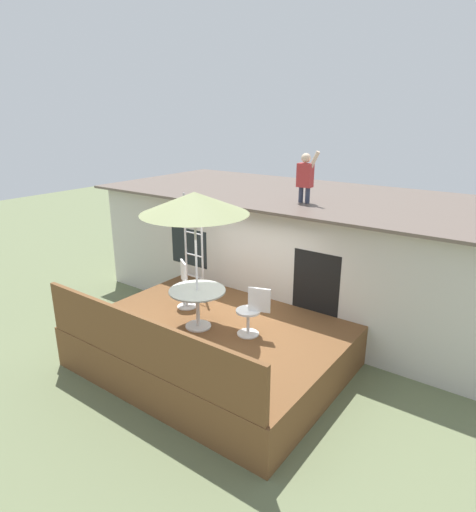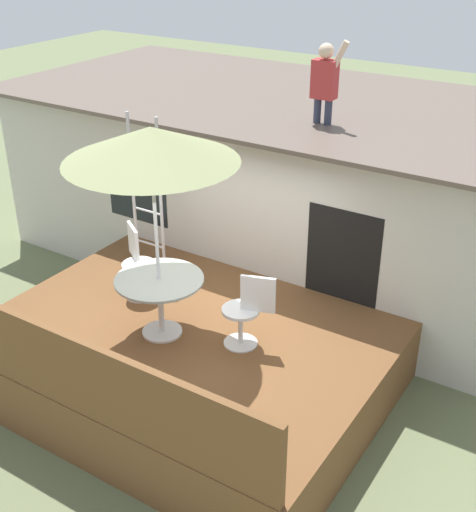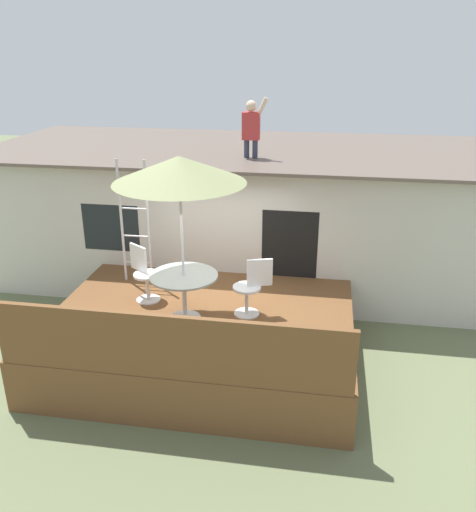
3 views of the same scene
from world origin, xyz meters
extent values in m
plane|color=#66704C|center=(0.00, 0.00, 0.00)|extent=(40.00, 40.00, 0.00)
cube|color=beige|center=(0.00, 3.60, 1.35)|extent=(10.00, 4.00, 2.70)
cube|color=#66564C|center=(0.00, 3.60, 2.73)|extent=(10.50, 4.50, 0.06)
cube|color=black|center=(-2.12, 1.61, 1.55)|extent=(1.10, 0.03, 0.90)
cube|color=black|center=(1.24, 1.61, 1.05)|extent=(1.00, 0.03, 2.00)
cube|color=brown|center=(0.00, 0.00, 0.40)|extent=(4.72, 3.79, 0.80)
cube|color=brown|center=(0.00, -1.84, 1.25)|extent=(4.62, 0.08, 0.90)
cylinder|color=silver|center=(-0.21, -0.28, 0.82)|extent=(0.48, 0.48, 0.03)
cylinder|color=silver|center=(-0.21, -0.28, 1.17)|extent=(0.07, 0.07, 0.71)
cylinder|color=#999E93|center=(-0.21, -0.28, 1.53)|extent=(1.04, 1.04, 0.03)
cylinder|color=silver|center=(-0.21, -0.28, 2.00)|extent=(0.04, 0.04, 2.40)
cone|color=#8C9360|center=(-0.21, -0.28, 3.15)|extent=(1.90, 1.90, 0.38)
cylinder|color=silver|center=(-1.64, 0.98, 1.90)|extent=(0.04, 0.04, 2.20)
cylinder|color=silver|center=(-1.16, 0.98, 1.90)|extent=(0.04, 0.04, 2.20)
cylinder|color=silver|center=(-1.40, 0.98, 1.15)|extent=(0.48, 0.03, 0.03)
cylinder|color=silver|center=(-1.40, 0.98, 1.65)|extent=(0.48, 0.03, 0.03)
cylinder|color=silver|center=(-1.40, 0.98, 2.15)|extent=(0.48, 0.03, 0.03)
cylinder|color=silver|center=(-1.40, 0.98, 2.65)|extent=(0.48, 0.03, 0.03)
cylinder|color=#33384C|center=(0.31, 2.58, 2.93)|extent=(0.10, 0.10, 0.34)
cylinder|color=#33384C|center=(0.47, 2.58, 2.93)|extent=(0.10, 0.10, 0.34)
cube|color=#B73333|center=(0.39, 2.58, 3.35)|extent=(0.32, 0.20, 0.50)
sphere|color=beige|center=(0.39, 2.58, 3.71)|extent=(0.20, 0.20, 0.20)
cylinder|color=beige|center=(0.57, 2.58, 3.65)|extent=(0.26, 0.08, 0.44)
cylinder|color=silver|center=(-0.99, 0.25, 0.81)|extent=(0.40, 0.40, 0.02)
cylinder|color=silver|center=(-0.99, 0.25, 1.03)|extent=(0.06, 0.06, 0.44)
cylinder|color=silver|center=(-0.99, 0.25, 1.26)|extent=(0.44, 0.44, 0.04)
cube|color=silver|center=(-1.15, 0.36, 1.50)|extent=(0.35, 0.26, 0.44)
cylinder|color=silver|center=(0.70, 0.03, 0.81)|extent=(0.40, 0.40, 0.02)
cylinder|color=silver|center=(0.70, 0.03, 1.03)|extent=(0.06, 0.06, 0.44)
cylinder|color=silver|center=(0.70, 0.03, 1.26)|extent=(0.44, 0.44, 0.04)
cube|color=silver|center=(0.89, 0.09, 1.50)|extent=(0.39, 0.17, 0.44)
camera|label=1|loc=(4.70, -5.75, 4.60)|focal=30.47mm
camera|label=2|loc=(4.19, -5.49, 5.34)|focal=47.22mm
camera|label=3|loc=(1.81, -7.41, 4.81)|focal=37.60mm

